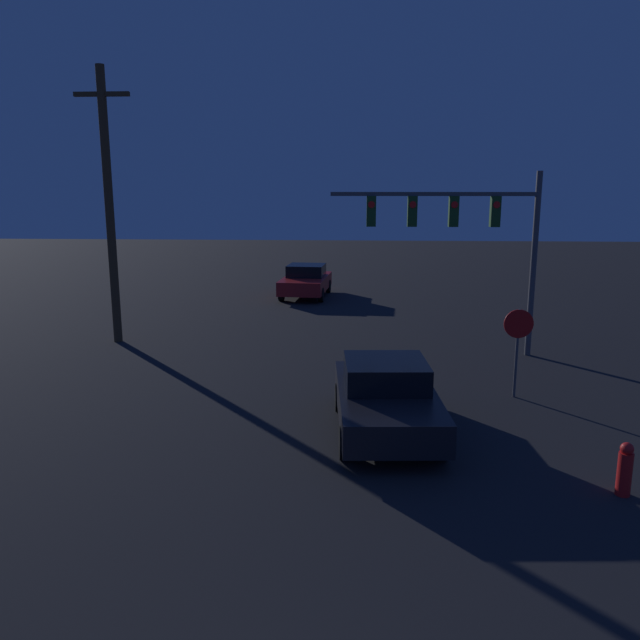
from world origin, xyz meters
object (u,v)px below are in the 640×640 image
Objects in this scene: fire_hydrant at (625,469)px; traffic_signal_mast at (466,226)px; car_near at (386,397)px; car_far at (306,281)px; stop_sign at (518,336)px; utility_pole at (109,204)px.

traffic_signal_mast is at bearing 97.92° from fire_hydrant.
traffic_signal_mast is at bearing -115.48° from car_near.
stop_sign is (6.33, -14.39, 0.78)m from car_far.
car_near is 1.00× the size of car_far.
utility_pole is 16.53m from fire_hydrant.
utility_pole is (-5.57, -9.35, 3.81)m from car_far.
stop_sign is at bearing -147.16° from car_near.
traffic_signal_mast reaches higher than car_near.
stop_sign is (3.26, 2.42, 0.78)m from car_near.
utility_pole is at bearing 157.05° from stop_sign.
car_near is at bearing -40.82° from utility_pole.
utility_pole is (-11.22, 0.96, 0.63)m from traffic_signal_mast.
utility_pole reaches higher than car_near.
stop_sign is at bearing -22.95° from utility_pole.
utility_pole is 9.45× the size of fire_hydrant.
traffic_signal_mast is at bearing -4.90° from utility_pole.
utility_pole reaches higher than traffic_signal_mast.
traffic_signal_mast is at bearing 99.40° from stop_sign.
fire_hydrant is (12.48, -10.03, -4.10)m from utility_pole.
fire_hydrant is (3.85, -2.57, -0.29)m from car_near.
traffic_signal_mast is 2.81× the size of stop_sign.
traffic_signal_mast reaches higher than stop_sign.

